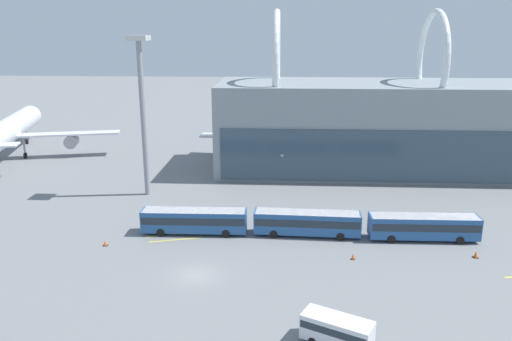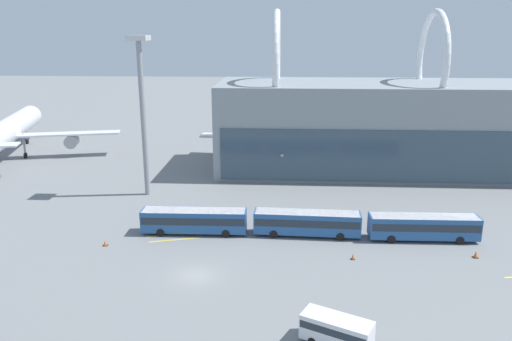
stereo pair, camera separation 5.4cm
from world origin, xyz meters
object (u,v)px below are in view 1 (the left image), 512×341
at_px(airliner_at_gate_near, 7,132).
at_px(service_van_foreground, 337,329).
at_px(shuttle_bus_2, 424,226).
at_px(traffic_cone_2, 353,256).
at_px(airliner_at_gate_far, 293,134).
at_px(traffic_cone_1, 476,254).
at_px(floodlight_mast, 142,96).
at_px(shuttle_bus_0, 194,219).
at_px(traffic_cone_0, 105,243).
at_px(shuttle_bus_1, 307,222).

height_order(airliner_at_gate_near, service_van_foreground, airliner_at_gate_near).
xyz_separation_m(shuttle_bus_2, traffic_cone_2, (-9.11, -5.91, -1.47)).
xyz_separation_m(airliner_at_gate_far, traffic_cone_1, (19.83, -44.44, -4.28)).
xyz_separation_m(floodlight_mast, traffic_cone_2, (28.68, -20.97, -14.80)).
xyz_separation_m(airliner_at_gate_near, airliner_at_gate_far, (55.69, 4.07, -0.66)).
distance_m(airliner_at_gate_near, service_van_foreground, 81.94).
height_order(service_van_foreground, traffic_cone_2, service_van_foreground).
relative_size(airliner_at_gate_near, shuttle_bus_0, 3.24).
relative_size(shuttle_bus_2, traffic_cone_0, 20.96).
xyz_separation_m(shuttle_bus_0, traffic_cone_1, (32.54, -5.12, -1.42)).
xyz_separation_m(floodlight_mast, traffic_cone_0, (0.01, -18.96, -14.83)).
distance_m(traffic_cone_1, traffic_cone_2, 13.79).
distance_m(service_van_foreground, traffic_cone_0, 30.92).
distance_m(airliner_at_gate_near, shuttle_bus_0, 55.70).
distance_m(floodlight_mast, traffic_cone_1, 49.06).
bearing_deg(airliner_at_gate_far, service_van_foreground, -171.02).
relative_size(airliner_at_gate_far, traffic_cone_1, 49.58).
bearing_deg(airliner_at_gate_near, shuttle_bus_1, -135.18).
height_order(shuttle_bus_1, service_van_foreground, shuttle_bus_1).
bearing_deg(floodlight_mast, airliner_at_gate_near, 148.07).
xyz_separation_m(shuttle_bus_1, floodlight_mast, (-23.83, 14.55, 13.33)).
relative_size(airliner_at_gate_near, airliner_at_gate_far, 1.09).
xyz_separation_m(airliner_at_gate_far, shuttle_bus_1, (1.24, -39.24, -2.86)).
xyz_separation_m(shuttle_bus_1, shuttle_bus_2, (13.96, -0.51, 0.00)).
distance_m(shuttle_bus_2, traffic_cone_0, 38.01).
bearing_deg(service_van_foreground, shuttle_bus_1, -59.76).
bearing_deg(airliner_at_gate_near, traffic_cone_2, -137.42).
relative_size(service_van_foreground, traffic_cone_2, 8.85).
bearing_deg(traffic_cone_2, service_van_foreground, -102.08).
distance_m(airliner_at_gate_near, airliner_at_gate_far, 55.84).
bearing_deg(airliner_at_gate_far, airliner_at_gate_near, 100.62).
height_order(airliner_at_gate_near, shuttle_bus_0, airliner_at_gate_near).
bearing_deg(shuttle_bus_1, shuttle_bus_0, -177.43).
distance_m(shuttle_bus_0, traffic_cone_2, 19.90).
relative_size(airliner_at_gate_near, floodlight_mast, 1.78).
bearing_deg(floodlight_mast, shuttle_bus_0, -55.98).
distance_m(floodlight_mast, traffic_cone_0, 24.07).
height_order(shuttle_bus_2, traffic_cone_2, shuttle_bus_2).
height_order(shuttle_bus_0, traffic_cone_0, shuttle_bus_0).
relative_size(shuttle_bus_2, traffic_cone_1, 16.64).
height_order(floodlight_mast, traffic_cone_0, floodlight_mast).
bearing_deg(shuttle_bus_0, shuttle_bus_1, -0.67).
bearing_deg(airliner_at_gate_far, floodlight_mast, 143.99).
distance_m(shuttle_bus_2, traffic_cone_2, 10.96).
distance_m(airliner_at_gate_far, traffic_cone_1, 48.85).
bearing_deg(traffic_cone_2, shuttle_bus_1, 127.06).
bearing_deg(airliner_at_gate_far, shuttle_bus_0, 168.52).
xyz_separation_m(shuttle_bus_0, shuttle_bus_2, (27.91, -0.43, 0.00)).
bearing_deg(service_van_foreground, traffic_cone_2, -75.67).
bearing_deg(airliner_at_gate_far, traffic_cone_2, -165.96).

